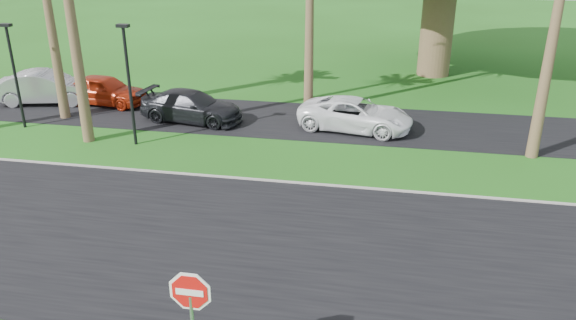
# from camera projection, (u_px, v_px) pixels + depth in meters

# --- Properties ---
(ground) EXTENTS (120.00, 120.00, 0.00)m
(ground) POSITION_uv_depth(u_px,v_px,m) (219.00, 288.00, 13.30)
(ground) COLOR #1D5014
(ground) RESTS_ON ground
(road) EXTENTS (120.00, 8.00, 0.02)m
(road) POSITION_uv_depth(u_px,v_px,m) (241.00, 244.00, 15.10)
(road) COLOR black
(road) RESTS_ON ground
(parking_strip) EXTENTS (120.00, 5.00, 0.02)m
(parking_strip) POSITION_uv_depth(u_px,v_px,m) (303.00, 120.00, 24.62)
(parking_strip) COLOR black
(parking_strip) RESTS_ON ground
(curb) EXTENTS (120.00, 0.12, 0.06)m
(curb) POSITION_uv_depth(u_px,v_px,m) (272.00, 181.00, 18.77)
(curb) COLOR gray
(curb) RESTS_ON ground
(stop_sign_near) EXTENTS (1.05, 0.07, 2.62)m
(stop_sign_near) POSITION_uv_depth(u_px,v_px,m) (191.00, 307.00, 9.81)
(stop_sign_near) COLOR gray
(stop_sign_near) RESTS_ON ground
(streetlight_left) EXTENTS (0.45, 0.25, 4.34)m
(streetlight_left) POSITION_uv_depth(u_px,v_px,m) (14.00, 69.00, 22.88)
(streetlight_left) COLOR black
(streetlight_left) RESTS_ON ground
(streetlight_right) EXTENTS (0.45, 0.25, 4.64)m
(streetlight_right) POSITION_uv_depth(u_px,v_px,m) (129.00, 78.00, 20.99)
(streetlight_right) COLOR black
(streetlight_right) RESTS_ON ground
(car_silver) EXTENTS (4.94, 2.64, 1.55)m
(car_silver) POSITION_uv_depth(u_px,v_px,m) (47.00, 88.00, 26.73)
(car_silver) COLOR #A2A3A9
(car_silver) RESTS_ON ground
(car_red) EXTENTS (4.29, 2.12, 1.41)m
(car_red) POSITION_uv_depth(u_px,v_px,m) (104.00, 90.00, 26.58)
(car_red) COLOR #A2250D
(car_red) RESTS_ON ground
(car_dark) EXTENTS (4.74, 2.44, 1.32)m
(car_dark) POSITION_uv_depth(u_px,v_px,m) (192.00, 107.00, 24.33)
(car_dark) COLOR black
(car_dark) RESTS_ON ground
(car_minivan) EXTENTS (5.01, 2.92, 1.31)m
(car_minivan) POSITION_uv_depth(u_px,v_px,m) (356.00, 115.00, 23.29)
(car_minivan) COLOR white
(car_minivan) RESTS_ON ground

